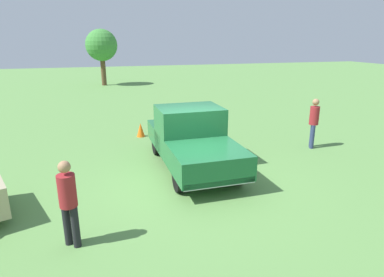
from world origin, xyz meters
The scene contains 6 objects.
ground_plane centered at (0.00, 0.00, 0.00)m, with size 80.00×80.00×0.00m, color #5B8C47.
pickup_truck centered at (-1.06, 0.16, 0.92)m, with size 4.64×1.93×1.79m.
person_bystander centered at (2.22, -3.09, 0.95)m, with size 0.45×0.45×1.69m.
person_visitor centered at (-1.55, 4.78, 1.00)m, with size 0.44×0.44×1.76m.
tree_side centered at (-20.57, -1.74, 3.18)m, with size 2.53×2.53×4.50m.
traffic_cone centered at (-4.62, -0.88, 0.28)m, with size 0.32×0.32×0.55m, color orange.
Camera 1 is at (7.98, -2.44, 3.73)m, focal length 30.78 mm.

